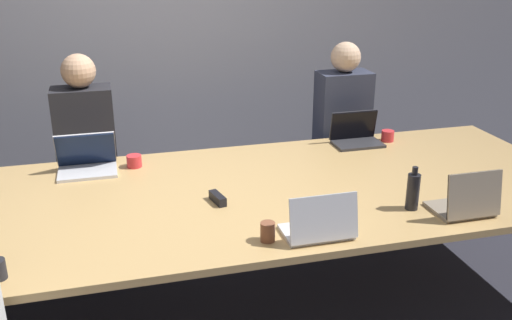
# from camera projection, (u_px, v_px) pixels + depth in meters

# --- Properties ---
(ground_plane) EXTENTS (24.00, 24.00, 0.00)m
(ground_plane) POSITION_uv_depth(u_px,v_px,m) (195.00, 304.00, 3.51)
(ground_plane) COLOR #2D2D38
(curtain_wall) EXTENTS (12.00, 0.06, 2.80)m
(curtain_wall) POSITION_uv_depth(u_px,v_px,m) (151.00, 30.00, 4.79)
(curtain_wall) COLOR #9999A3
(curtain_wall) RESTS_ON ground_plane
(conference_table) EXTENTS (4.77, 1.57, 0.73)m
(conference_table) POSITION_uv_depth(u_px,v_px,m) (191.00, 204.00, 3.27)
(conference_table) COLOR tan
(conference_table) RESTS_ON ground_plane
(laptop_near_midright) EXTENTS (0.34, 0.24, 0.24)m
(laptop_near_midright) POSITION_uv_depth(u_px,v_px,m) (320.00, 225.00, 2.78)
(laptop_near_midright) COLOR silver
(laptop_near_midright) RESTS_ON conference_table
(cup_near_midright) EXTENTS (0.07, 0.07, 0.10)m
(cup_near_midright) POSITION_uv_depth(u_px,v_px,m) (268.00, 232.00, 2.76)
(cup_near_midright) COLOR brown
(cup_near_midright) RESTS_ON conference_table
(laptop_far_midleft) EXTENTS (0.37, 0.26, 0.25)m
(laptop_far_midleft) POSITION_uv_depth(u_px,v_px,m) (87.00, 161.00, 3.60)
(laptop_far_midleft) COLOR silver
(laptop_far_midleft) RESTS_ON conference_table
(person_far_midleft) EXTENTS (0.40, 0.24, 1.40)m
(person_far_midleft) POSITION_uv_depth(u_px,v_px,m) (88.00, 156.00, 4.00)
(person_far_midleft) COLOR #2D2D38
(person_far_midleft) RESTS_ON ground_plane
(cup_far_midleft) EXTENTS (0.10, 0.10, 0.08)m
(cup_far_midleft) POSITION_uv_depth(u_px,v_px,m) (134.00, 161.00, 3.68)
(cup_far_midleft) COLOR red
(cup_far_midleft) RESTS_ON conference_table
(laptop_near_right) EXTENTS (0.31, 0.26, 0.26)m
(laptop_near_right) POSITION_uv_depth(u_px,v_px,m) (467.00, 202.00, 3.01)
(laptop_near_right) COLOR gray
(laptop_near_right) RESTS_ON conference_table
(bottle_near_right) EXTENTS (0.07, 0.07, 0.24)m
(bottle_near_right) POSITION_uv_depth(u_px,v_px,m) (413.00, 191.00, 3.08)
(bottle_near_right) COLOR black
(bottle_near_right) RESTS_ON conference_table
(laptop_far_right) EXTENTS (0.35, 0.23, 0.23)m
(laptop_far_right) POSITION_uv_depth(u_px,v_px,m) (356.00, 134.00, 4.11)
(laptop_far_right) COLOR #333338
(laptop_far_right) RESTS_ON conference_table
(person_far_right) EXTENTS (0.40, 0.24, 1.40)m
(person_far_right) POSITION_uv_depth(u_px,v_px,m) (341.00, 134.00, 4.47)
(person_far_right) COLOR #2D2D38
(person_far_right) RESTS_ON ground_plane
(cup_far_right) EXTENTS (0.09, 0.09, 0.08)m
(cup_far_right) POSITION_uv_depth(u_px,v_px,m) (388.00, 136.00, 4.17)
(cup_far_right) COLOR red
(cup_far_right) RESTS_ON conference_table
(stapler) EXTENTS (0.08, 0.16, 0.05)m
(stapler) POSITION_uv_depth(u_px,v_px,m) (218.00, 198.00, 3.18)
(stapler) COLOR black
(stapler) RESTS_ON conference_table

